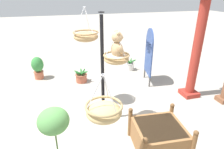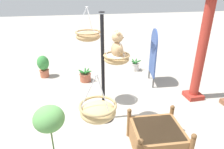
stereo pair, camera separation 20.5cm
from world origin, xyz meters
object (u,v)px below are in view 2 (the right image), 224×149
display_pole_central (103,90)px  teddy_bear (118,47)px  hanging_basket_with_teddy (117,58)px  hanging_basket_right_low (98,111)px  potted_plant_bushy_green (135,66)px  potted_plant_small_succulent (51,133)px  potted_plant_flowering_red (85,76)px  hanging_basket_left_high (88,36)px  wooden_planter_box (157,138)px  greenhouse_pillar_far_back (201,51)px  display_sign_board (153,52)px  potted_plant_fern_front (43,66)px

display_pole_central → teddy_bear: 1.04m
hanging_basket_with_teddy → hanging_basket_right_low: (1.33, -0.58, -0.25)m
display_pole_central → teddy_bear: bearing=61.4°
potted_plant_bushy_green → potted_plant_small_succulent: (3.82, -2.63, 0.61)m
potted_plant_flowering_red → potted_plant_small_succulent: 3.46m
hanging_basket_with_teddy → hanging_basket_left_high: hanging_basket_left_high is taller
display_pole_central → wooden_planter_box: size_ratio=2.31×
hanging_basket_right_low → display_pole_central: bearing=167.4°
potted_plant_small_succulent → potted_plant_bushy_green: bearing=145.5°
hanging_basket_with_teddy → teddy_bear: 0.23m
teddy_bear → greenhouse_pillar_far_back: greenhouse_pillar_far_back is taller
display_sign_board → hanging_basket_left_high: bearing=-69.5°
wooden_planter_box → potted_plant_flowering_red: 3.34m
wooden_planter_box → potted_plant_bushy_green: (-3.70, 0.85, -0.08)m
hanging_basket_left_high → potted_plant_small_succulent: (2.00, -0.80, -0.97)m
hanging_basket_right_low → display_sign_board: size_ratio=0.39×
potted_plant_small_succulent → teddy_bear: bearing=130.8°
teddy_bear → display_sign_board: size_ratio=0.32×
wooden_planter_box → hanging_basket_right_low: bearing=-72.4°
hanging_basket_left_high → hanging_basket_right_low: (2.23, -0.13, -0.52)m
potted_plant_fern_front → display_sign_board: (1.21, 3.31, 0.59)m
potted_plant_flowering_red → hanging_basket_left_high: bearing=1.2°
hanging_basket_left_high → potted_plant_fern_front: hanging_basket_left_high is taller
hanging_basket_with_teddy → wooden_planter_box: hanging_basket_with_teddy is taller
hanging_basket_right_low → potted_plant_fern_front: bearing=-164.0°
display_pole_central → teddy_bear: display_pole_central is taller
potted_plant_small_succulent → hanging_basket_with_teddy: bearing=131.3°
display_pole_central → potted_plant_flowering_red: 2.15m
hanging_basket_with_teddy → potted_plant_flowering_red: bearing=-168.0°
hanging_basket_left_high → potted_plant_fern_front: size_ratio=1.01×
potted_plant_fern_front → display_sign_board: bearing=69.9°
potted_plant_fern_front → hanging_basket_with_teddy: bearing=32.0°
potted_plant_bushy_green → display_sign_board: 1.37m
potted_plant_fern_front → hanging_basket_left_high: bearing=34.5°
display_pole_central → hanging_basket_right_low: (1.48, -0.33, 0.51)m
teddy_bear → potted_plant_fern_front: 3.62m
hanging_basket_left_high → potted_plant_fern_front: bearing=-145.5°
hanging_basket_left_high → hanging_basket_right_low: 2.30m
greenhouse_pillar_far_back → potted_plant_flowering_red: 3.43m
potted_plant_fern_front → potted_plant_small_succulent: size_ratio=0.60×
hanging_basket_left_high → potted_plant_fern_front: (-1.95, -1.34, -1.35)m
potted_plant_small_succulent → greenhouse_pillar_far_back: bearing=114.8°
potted_plant_bushy_green → display_sign_board: (1.08, 0.16, 0.82)m
hanging_basket_right_low → potted_plant_fern_front: (-4.18, -1.20, -0.83)m
potted_plant_flowering_red → display_sign_board: (0.57, 2.00, 0.83)m
display_pole_central → potted_plant_bushy_green: (-2.57, 1.63, -0.55)m
potted_plant_fern_front → potted_plant_bushy_green: (0.13, 3.16, -0.23)m
hanging_basket_with_teddy → potted_plant_small_succulent: (1.10, -1.25, -0.70)m
display_pole_central → potted_plant_flowering_red: bearing=-173.9°
wooden_planter_box → teddy_bear: bearing=-153.0°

